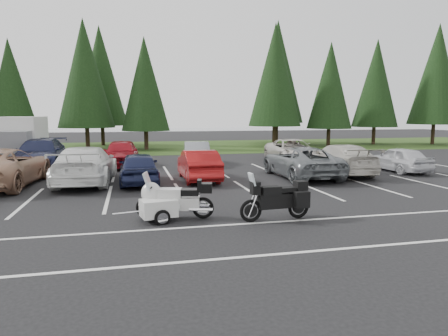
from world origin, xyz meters
TOP-DOWN VIEW (x-y plane):
  - ground at (0.00, 0.00)m, footprint 120.00×120.00m
  - grass_strip at (0.00, 24.00)m, footprint 80.00×16.00m
  - lake_water at (4.00, 55.00)m, footprint 70.00×50.00m
  - box_truck at (-8.00, 12.50)m, footprint 2.40×5.60m
  - stall_markings at (0.00, 2.00)m, footprint 32.00×16.00m
  - conifer_3 at (-10.50, 21.40)m, footprint 3.87×3.87m
  - conifer_4 at (-5.00, 22.90)m, footprint 4.80×4.80m
  - conifer_5 at (0.00, 21.60)m, footprint 4.14×4.14m
  - conifer_6 at (12.00, 22.10)m, footprint 4.93×4.93m
  - conifer_7 at (17.50, 21.80)m, footprint 4.27×4.27m
  - conifer_8 at (23.00, 22.60)m, footprint 4.53×4.53m
  - conifer_9 at (29.00, 21.30)m, footprint 5.19×5.19m
  - conifer_back_b at (-4.00, 27.50)m, footprint 4.97×4.97m
  - conifer_back_c at (14.00, 26.80)m, footprint 5.50×5.50m
  - car_near_2 at (-6.66, 4.56)m, footprint 3.21×6.08m
  - car_near_3 at (-3.30, 4.47)m, footprint 2.61×5.78m
  - car_near_4 at (-1.03, 3.91)m, footprint 1.70×4.16m
  - car_near_5 at (1.68, 4.26)m, footprint 1.50×4.28m
  - car_near_6 at (6.66, 3.98)m, footprint 2.48×5.36m
  - car_near_7 at (9.04, 4.50)m, footprint 2.56×5.43m
  - car_near_8 at (12.50, 4.56)m, footprint 1.80×3.99m
  - car_far_1 at (-6.25, 9.96)m, footprint 2.39×5.78m
  - car_far_2 at (-1.89, 10.00)m, footprint 2.15×4.74m
  - car_far_3 at (2.54, 9.90)m, footprint 1.86×4.30m
  - car_far_4 at (8.64, 9.75)m, footprint 2.80×5.46m
  - touring_motorcycle at (-0.15, -2.47)m, footprint 2.62×1.32m
  - cargo_trailer at (-0.63, -2.69)m, footprint 1.54×1.07m
  - adventure_motorcycle at (2.63, -3.30)m, footprint 2.41×0.99m

SIDE VIEW (x-z plane):
  - ground at x=0.00m, z-range 0.00..0.00m
  - lake_water at x=4.00m, z-range -0.01..0.01m
  - stall_markings at x=0.00m, z-range 0.00..0.01m
  - grass_strip at x=0.00m, z-range 0.00..0.01m
  - cargo_trailer at x=-0.63m, z-range 0.00..0.65m
  - car_near_8 at x=12.50m, z-range 0.00..1.33m
  - car_far_3 at x=2.54m, z-range 0.00..1.38m
  - touring_motorcycle at x=-0.15m, z-range 0.00..1.39m
  - car_near_5 at x=1.68m, z-range 0.00..1.41m
  - car_near_4 at x=-1.03m, z-range 0.00..1.41m
  - adventure_motorcycle at x=2.63m, z-range 0.00..1.43m
  - car_far_4 at x=8.64m, z-range 0.00..1.48m
  - car_near_6 at x=6.66m, z-range 0.00..1.49m
  - car_near_7 at x=9.04m, z-range 0.00..1.53m
  - car_far_2 at x=-1.89m, z-range 0.00..1.58m
  - car_near_2 at x=-6.66m, z-range 0.00..1.63m
  - car_near_3 at x=-3.30m, z-range 0.00..1.64m
  - car_far_1 at x=-6.25m, z-range 0.00..1.67m
  - box_truck at x=-8.00m, z-range 0.00..2.90m
  - conifer_3 at x=-10.50m, z-range 0.76..9.78m
  - conifer_5 at x=0.00m, z-range 0.81..10.45m
  - conifer_7 at x=17.50m, z-range 0.84..10.78m
  - conifer_8 at x=23.00m, z-range 0.89..11.45m
  - conifer_4 at x=-5.00m, z-range 0.95..12.12m
  - conifer_6 at x=12.00m, z-range 0.97..12.45m
  - conifer_back_b at x=-4.00m, z-range 0.98..12.56m
  - conifer_9 at x=29.00m, z-range 1.02..13.12m
  - conifer_back_c at x=14.00m, z-range 1.09..13.90m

